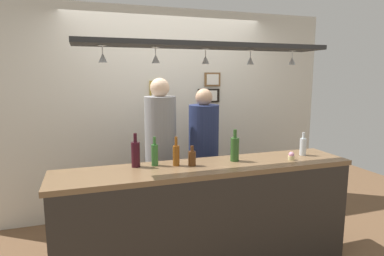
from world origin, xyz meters
The scene contains 21 objects.
ground_plane centered at (0.00, 0.00, 0.00)m, with size 8.00×8.00×0.00m, color brown.
back_wall centered at (0.00, 1.10, 1.30)m, with size 4.40×0.06×2.60m, color silver.
bar_counter centered at (0.00, -0.50, 0.67)m, with size 2.70×0.55×0.98m.
overhead_glass_rack centered at (0.00, -0.30, 2.03)m, with size 2.20×0.36×0.04m, color black.
hanging_wineglass_far_left centered at (-0.87, -0.30, 1.91)m, with size 0.07×0.07×0.13m.
hanging_wineglass_left centered at (-0.44, -0.28, 1.91)m, with size 0.07×0.07×0.13m.
hanging_wineglass_center_left centered at (0.01, -0.24, 1.91)m, with size 0.07×0.07×0.13m.
hanging_wineglass_center centered at (0.46, -0.23, 1.91)m, with size 0.07×0.07×0.13m.
hanging_wineglass_center_right centered at (0.87, -0.28, 1.91)m, with size 0.07×0.07×0.13m.
person_left_grey_shirt centered at (-0.25, 0.42, 1.06)m, with size 0.34×0.34×1.75m.
person_right_navy_shirt centered at (0.24, 0.42, 0.98)m, with size 0.34×0.34×1.63m.
bottle_champagne_green centered at (0.29, -0.29, 1.10)m, with size 0.08×0.08×0.30m.
bottle_beer_amber_tall centered at (-0.27, -0.27, 1.08)m, with size 0.06×0.06×0.26m.
bottle_soda_clear centered at (1.04, -0.30, 1.07)m, with size 0.06×0.06×0.23m.
bottle_beer_brown_stubby centered at (-0.14, -0.32, 1.05)m, with size 0.07×0.07×0.18m.
bottle_beer_green_import centered at (-0.45, -0.21, 1.08)m, with size 0.06×0.06×0.26m.
bottle_wine_dark_red centered at (-0.62, -0.20, 1.10)m, with size 0.08×0.08×0.30m.
cupcake centered at (0.82, -0.43, 1.02)m, with size 0.06×0.06×0.08m.
picture_frame_crest centered at (-0.15, 1.06, 1.58)m, with size 0.18×0.02×0.26m.
picture_frame_lower_pair centered at (0.55, 1.06, 1.51)m, with size 0.30×0.02×0.18m.
picture_frame_upper_small centered at (0.60, 1.06, 1.72)m, with size 0.22×0.02×0.18m.
Camera 1 is at (-1.02, -2.98, 1.77)m, focal length 30.45 mm.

